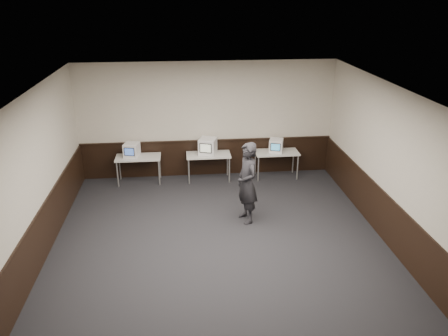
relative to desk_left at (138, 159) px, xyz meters
The scene contains 17 objects.
floor 4.13m from the desk_left, 62.18° to the right, with size 8.00×8.00×0.00m, color black.
ceiling 4.79m from the desk_left, 62.18° to the right, with size 8.00×8.00×0.00m, color white.
back_wall 2.15m from the desk_left, 11.89° to the left, with size 7.00×7.00×0.00m, color beige.
front_wall 7.89m from the desk_left, 75.96° to the right, with size 7.00×7.00×0.00m, color beige.
left_wall 4.05m from the desk_left, 113.96° to the right, with size 8.00×8.00×0.00m, color beige.
right_wall 6.56m from the desk_left, 33.69° to the right, with size 8.00×8.00×0.00m, color beige.
wainscot_back 1.95m from the desk_left, 11.31° to the left, with size 6.98×0.04×1.00m, color black.
wainscot_left 3.94m from the desk_left, 113.70° to the right, with size 0.04×7.98×1.00m, color black.
wainscot_right 6.48m from the desk_left, 33.79° to the right, with size 0.04×7.98×1.00m, color black.
wainscot_rail 1.96m from the desk_left, 10.73° to the left, with size 6.98×0.06×0.04m, color black.
desk_left is the anchor object (origin of this frame).
desk_center 1.90m from the desk_left, ahead, with size 1.20×0.60×0.75m.
desk_right 3.80m from the desk_left, ahead, with size 1.20×0.60×0.75m.
emac_left 0.30m from the desk_left, behind, with size 0.46×0.47×0.38m.
emac_center 1.91m from the desk_left, ahead, with size 0.56×0.58×0.44m.
emac_right 3.78m from the desk_left, ahead, with size 0.46×0.47×0.36m.
person 3.56m from the desk_left, 42.77° to the right, with size 0.68×0.45×1.87m, color black.
Camera 1 is at (-0.70, -7.55, 4.94)m, focal length 35.00 mm.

